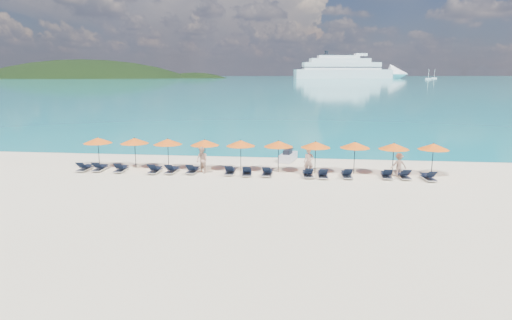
# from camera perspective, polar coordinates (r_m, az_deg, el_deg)

# --- Properties ---
(ground) EXTENTS (1400.00, 1400.00, 0.00)m
(ground) POSITION_cam_1_polar(r_m,az_deg,el_deg) (25.85, -0.76, -3.93)
(ground) COLOR beige
(sea) EXTENTS (1600.00, 1300.00, 0.01)m
(sea) POSITION_cam_1_polar(r_m,az_deg,el_deg) (684.75, 6.42, 10.87)
(sea) COLOR #1FA9B2
(sea) RESTS_ON ground
(headland_main) EXTENTS (374.00, 242.00, 126.50)m
(headland_main) POSITION_cam_1_polar(r_m,az_deg,el_deg) (642.52, -21.76, 6.70)
(headland_main) COLOR black
(headland_main) RESTS_ON ground
(headland_small) EXTENTS (162.00, 126.00, 85.50)m
(headland_small) POSITION_cam_1_polar(r_m,az_deg,el_deg) (605.89, -8.16, 7.43)
(headland_small) COLOR black
(headland_small) RESTS_ON ground
(cruise_ship) EXTENTS (151.13, 51.56, 41.58)m
(cruise_ship) POSITION_cam_1_polar(r_m,az_deg,el_deg) (578.14, 12.81, 11.62)
(cruise_ship) COLOR white
(cruise_ship) RESTS_ON ground
(sailboat_near) EXTENTS (6.12, 2.04, 11.22)m
(sailboat_near) POSITION_cam_1_polar(r_m,az_deg,el_deg) (512.69, 21.98, 10.05)
(sailboat_near) COLOR white
(sailboat_near) RESTS_ON ground
(sailboat_far) EXTENTS (6.22, 2.07, 11.40)m
(sailboat_far) POSITION_cam_1_polar(r_m,az_deg,el_deg) (576.87, 22.66, 10.08)
(sailboat_far) COLOR white
(sailboat_far) RESTS_ON ground
(jetski) EXTENTS (1.44, 2.66, 0.90)m
(jetski) POSITION_cam_1_polar(r_m,az_deg,el_deg) (34.18, 4.30, 0.50)
(jetski) COLOR silver
(jetski) RESTS_ON ground
(beachgoer_a) EXTENTS (0.67, 0.44, 1.84)m
(beachgoer_a) POSITION_cam_1_polar(r_m,az_deg,el_deg) (29.49, 7.04, -0.24)
(beachgoer_a) COLOR tan
(beachgoer_a) RESTS_ON ground
(beachgoer_b) EXTENTS (1.04, 0.97, 1.87)m
(beachgoer_b) POSITION_cam_1_polar(r_m,az_deg,el_deg) (29.97, -7.22, -0.03)
(beachgoer_b) COLOR tan
(beachgoer_b) RESTS_ON ground
(beachgoer_c) EXTENTS (1.08, 0.56, 1.62)m
(beachgoer_c) POSITION_cam_1_polar(r_m,az_deg,el_deg) (30.36, 18.49, -0.63)
(beachgoer_c) COLOR tan
(beachgoer_c) RESTS_ON ground
(umbrella_0) EXTENTS (2.10, 2.10, 2.28)m
(umbrella_0) POSITION_cam_1_polar(r_m,az_deg,el_deg) (33.59, -20.35, 2.47)
(umbrella_0) COLOR black
(umbrella_0) RESTS_ON ground
(umbrella_1) EXTENTS (2.10, 2.10, 2.28)m
(umbrella_1) POSITION_cam_1_polar(r_m,az_deg,el_deg) (32.57, -15.89, 2.48)
(umbrella_1) COLOR black
(umbrella_1) RESTS_ON ground
(umbrella_2) EXTENTS (2.10, 2.10, 2.28)m
(umbrella_2) POSITION_cam_1_polar(r_m,az_deg,el_deg) (31.57, -11.70, 2.41)
(umbrella_2) COLOR black
(umbrella_2) RESTS_ON ground
(umbrella_3) EXTENTS (2.10, 2.10, 2.28)m
(umbrella_3) POSITION_cam_1_polar(r_m,az_deg,el_deg) (30.76, -6.84, 2.33)
(umbrella_3) COLOR black
(umbrella_3) RESTS_ON ground
(umbrella_4) EXTENTS (2.10, 2.10, 2.28)m
(umbrella_4) POSITION_cam_1_polar(r_m,az_deg,el_deg) (30.26, -2.06, 2.26)
(umbrella_4) COLOR black
(umbrella_4) RESTS_ON ground
(umbrella_5) EXTENTS (2.10, 2.10, 2.28)m
(umbrella_5) POSITION_cam_1_polar(r_m,az_deg,el_deg) (30.01, 3.02, 2.17)
(umbrella_5) COLOR black
(umbrella_5) RESTS_ON ground
(umbrella_6) EXTENTS (2.10, 2.10, 2.28)m
(umbrella_6) POSITION_cam_1_polar(r_m,az_deg,el_deg) (29.91, 7.95, 2.04)
(umbrella_6) COLOR black
(umbrella_6) RESTS_ON ground
(umbrella_7) EXTENTS (2.10, 2.10, 2.28)m
(umbrella_7) POSITION_cam_1_polar(r_m,az_deg,el_deg) (30.26, 13.06, 1.96)
(umbrella_7) COLOR black
(umbrella_7) RESTS_ON ground
(umbrella_8) EXTENTS (2.10, 2.10, 2.28)m
(umbrella_8) POSITION_cam_1_polar(r_m,az_deg,el_deg) (30.44, 17.91, 1.76)
(umbrella_8) COLOR black
(umbrella_8) RESTS_ON ground
(umbrella_9) EXTENTS (2.10, 2.10, 2.28)m
(umbrella_9) POSITION_cam_1_polar(r_m,az_deg,el_deg) (31.24, 22.59, 1.67)
(umbrella_9) COLOR black
(umbrella_9) RESTS_ON ground
(lounger_0) EXTENTS (0.68, 1.72, 0.66)m
(lounger_0) POSITION_cam_1_polar(r_m,az_deg,el_deg) (33.01, -21.86, -0.94)
(lounger_0) COLOR silver
(lounger_0) RESTS_ON ground
(lounger_1) EXTENTS (0.66, 1.71, 0.66)m
(lounger_1) POSITION_cam_1_polar(r_m,az_deg,el_deg) (32.63, -20.08, -0.95)
(lounger_1) COLOR silver
(lounger_1) RESTS_ON ground
(lounger_2) EXTENTS (0.74, 1.74, 0.66)m
(lounger_2) POSITION_cam_1_polar(r_m,az_deg,el_deg) (31.84, -17.54, -1.08)
(lounger_2) COLOR silver
(lounger_2) RESTS_ON ground
(lounger_3) EXTENTS (0.63, 1.70, 0.66)m
(lounger_3) POSITION_cam_1_polar(r_m,az_deg,el_deg) (30.81, -13.32, -1.26)
(lounger_3) COLOR silver
(lounger_3) RESTS_ON ground
(lounger_4) EXTENTS (0.70, 1.73, 0.66)m
(lounger_4) POSITION_cam_1_polar(r_m,az_deg,el_deg) (30.53, -11.13, -1.28)
(lounger_4) COLOR silver
(lounger_4) RESTS_ON ground
(lounger_5) EXTENTS (0.68, 1.72, 0.66)m
(lounger_5) POSITION_cam_1_polar(r_m,az_deg,el_deg) (30.26, -8.45, -1.30)
(lounger_5) COLOR silver
(lounger_5) RESTS_ON ground
(lounger_6) EXTENTS (0.71, 1.73, 0.66)m
(lounger_6) POSITION_cam_1_polar(r_m,az_deg,el_deg) (29.64, -3.48, -1.47)
(lounger_6) COLOR silver
(lounger_6) RESTS_ON ground
(lounger_7) EXTENTS (0.79, 1.75, 0.66)m
(lounger_7) POSITION_cam_1_polar(r_m,az_deg,el_deg) (29.27, -1.22, -1.61)
(lounger_7) COLOR silver
(lounger_7) RESTS_ON ground
(lounger_8) EXTENTS (0.67, 1.72, 0.66)m
(lounger_8) POSITION_cam_1_polar(r_m,az_deg,el_deg) (29.21, 1.53, -1.64)
(lounger_8) COLOR silver
(lounger_8) RESTS_ON ground
(lounger_9) EXTENTS (0.79, 1.76, 0.66)m
(lounger_9) POSITION_cam_1_polar(r_m,az_deg,el_deg) (29.01, 6.93, -1.81)
(lounger_9) COLOR silver
(lounger_9) RESTS_ON ground
(lounger_10) EXTENTS (0.66, 1.71, 0.66)m
(lounger_10) POSITION_cam_1_polar(r_m,az_deg,el_deg) (28.97, 8.90, -1.89)
(lounger_10) COLOR silver
(lounger_10) RESTS_ON ground
(lounger_11) EXTENTS (0.69, 1.72, 0.66)m
(lounger_11) POSITION_cam_1_polar(r_m,az_deg,el_deg) (29.28, 12.00, -1.86)
(lounger_11) COLOR silver
(lounger_11) RESTS_ON ground
(lounger_12) EXTENTS (0.71, 1.73, 0.66)m
(lounger_12) POSITION_cam_1_polar(r_m,az_deg,el_deg) (29.80, 17.00, -1.88)
(lounger_12) COLOR silver
(lounger_12) RESTS_ON ground
(lounger_13) EXTENTS (0.73, 1.74, 0.66)m
(lounger_13) POSITION_cam_1_polar(r_m,az_deg,el_deg) (30.05, 19.08, -1.91)
(lounger_13) COLOR silver
(lounger_13) RESTS_ON ground
(lounger_14) EXTENTS (0.79, 1.75, 0.66)m
(lounger_14) POSITION_cam_1_polar(r_m,az_deg,el_deg) (30.12, 21.97, -2.08)
(lounger_14) COLOR silver
(lounger_14) RESTS_ON ground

